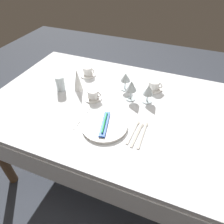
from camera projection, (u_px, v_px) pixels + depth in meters
name	position (u px, v px, depth m)	size (l,w,h in m)	color
ground_plane	(118.00, 167.00, 1.85)	(6.00, 6.00, 0.00)	#383D47
dining_table	(119.00, 114.00, 1.42)	(1.80, 1.11, 0.74)	white
dinner_plate	(105.00, 126.00, 1.20)	(0.27, 0.27, 0.02)	white
toothbrush_package	(105.00, 124.00, 1.19)	(0.08, 0.21, 0.02)	blue
fork_outer	(82.00, 116.00, 1.27)	(0.02, 0.21, 0.00)	beige
spoon_soup	(134.00, 129.00, 1.19)	(0.03, 0.20, 0.01)	beige
spoon_dessert	(138.00, 131.00, 1.17)	(0.03, 0.21, 0.01)	beige
spoon_tea	(144.00, 132.00, 1.17)	(0.03, 0.22, 0.01)	beige
saucer_left	(93.00, 98.00, 1.42)	(0.12, 0.12, 0.01)	white
coffee_cup_left	(93.00, 94.00, 1.39)	(0.10, 0.08, 0.06)	white
saucer_right	(88.00, 75.00, 1.65)	(0.13, 0.13, 0.01)	white
coffee_cup_right	(88.00, 71.00, 1.63)	(0.10, 0.07, 0.06)	white
saucer_far	(153.00, 89.00, 1.50)	(0.13, 0.13, 0.01)	white
coffee_cup_far	(154.00, 85.00, 1.47)	(0.10, 0.08, 0.06)	white
wine_glass_centre	(148.00, 91.00, 1.33)	(0.07, 0.07, 0.13)	silver
wine_glass_left	(131.00, 87.00, 1.34)	(0.07, 0.07, 0.15)	silver
wine_glass_right	(125.00, 78.00, 1.44)	(0.07, 0.07, 0.14)	silver
drink_tumbler	(60.00, 84.00, 1.47)	(0.06, 0.06, 0.11)	silver
napkin_folded	(78.00, 80.00, 1.45)	(0.06, 0.06, 0.17)	white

